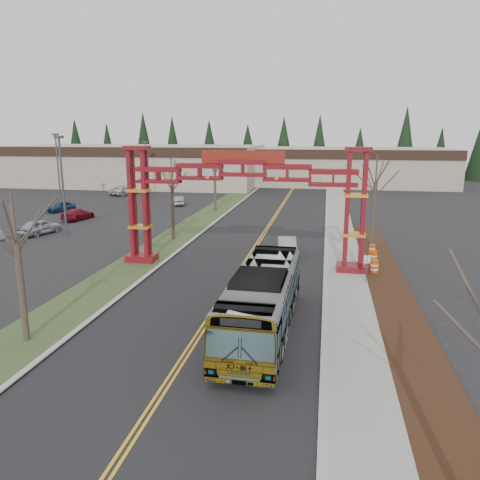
% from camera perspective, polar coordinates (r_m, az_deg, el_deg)
% --- Properties ---
extents(ground, '(200.00, 200.00, 0.00)m').
position_cam_1_polar(ground, '(19.10, -9.74, -18.19)').
color(ground, black).
rests_on(ground, ground).
extents(road, '(12.00, 110.00, 0.02)m').
position_cam_1_polar(road, '(41.88, 2.01, -0.65)').
color(road, black).
rests_on(road, ground).
extents(lane_line_left, '(0.12, 100.00, 0.01)m').
position_cam_1_polar(lane_line_left, '(41.89, 1.85, -0.62)').
color(lane_line_left, gold).
rests_on(lane_line_left, road).
extents(lane_line_right, '(0.12, 100.00, 0.01)m').
position_cam_1_polar(lane_line_right, '(41.86, 2.17, -0.64)').
color(lane_line_right, gold).
rests_on(lane_line_right, road).
extents(curb_right, '(0.30, 110.00, 0.15)m').
position_cam_1_polar(curb_right, '(41.44, 10.45, -0.91)').
color(curb_right, '#A8A8A3').
rests_on(curb_right, ground).
extents(sidewalk_right, '(2.60, 110.00, 0.14)m').
position_cam_1_polar(sidewalk_right, '(41.47, 12.46, -0.99)').
color(sidewalk_right, gray).
rests_on(sidewalk_right, ground).
extents(landscape_strip, '(2.60, 50.00, 0.12)m').
position_cam_1_polar(landscape_strip, '(27.42, 18.89, -8.65)').
color(landscape_strip, black).
rests_on(landscape_strip, ground).
extents(grass_median, '(4.00, 110.00, 0.08)m').
position_cam_1_polar(grass_median, '(43.73, -8.41, -0.16)').
color(grass_median, '#2F4221').
rests_on(grass_median, ground).
extents(curb_left, '(0.30, 110.00, 0.15)m').
position_cam_1_polar(curb_left, '(43.17, -6.09, -0.22)').
color(curb_left, '#A8A8A3').
rests_on(curb_left, ground).
extents(gateway_arch, '(18.20, 1.60, 8.90)m').
position_cam_1_polar(gateway_arch, '(34.02, 0.34, 6.44)').
color(gateway_arch, '#5E0C0C').
rests_on(gateway_arch, ground).
extents(retail_building_west, '(46.00, 22.30, 7.50)m').
position_cam_1_polar(retail_building_west, '(94.55, -12.06, 8.93)').
color(retail_building_west, tan).
rests_on(retail_building_west, ground).
extents(retail_building_east, '(38.00, 20.30, 7.00)m').
position_cam_1_polar(retail_building_east, '(95.53, 13.03, 8.77)').
color(retail_building_east, tan).
rests_on(retail_building_east, ground).
extents(conifer_treeline, '(116.10, 5.60, 13.00)m').
position_cam_1_polar(conifer_treeline, '(107.48, 7.56, 11.00)').
color(conifer_treeline, black).
rests_on(conifer_treeline, ground).
extents(transit_bus, '(3.00, 12.02, 3.34)m').
position_cam_1_polar(transit_bus, '(23.55, 2.79, -7.33)').
color(transit_bus, '#B6B9BE').
rests_on(transit_bus, ground).
extents(silver_sedan, '(2.05, 4.40, 1.40)m').
position_cam_1_polar(silver_sedan, '(38.78, 5.75, -0.76)').
color(silver_sedan, '#A5A8AD').
rests_on(silver_sedan, ground).
extents(parked_car_near_a, '(2.77, 4.71, 1.50)m').
position_cam_1_polar(parked_car_near_a, '(50.45, -23.22, 1.49)').
color(parked_car_near_a, '#AEAEB6').
rests_on(parked_car_near_a, ground).
extents(parked_car_mid_a, '(2.57, 4.74, 1.30)m').
position_cam_1_polar(parked_car_mid_a, '(57.37, -19.16, 2.98)').
color(parked_car_mid_a, maroon).
rests_on(parked_car_mid_a, ground).
extents(parked_car_mid_b, '(2.86, 4.07, 1.29)m').
position_cam_1_polar(parked_car_mid_b, '(64.19, -21.01, 3.82)').
color(parked_car_mid_b, navy).
rests_on(parked_car_mid_b, ground).
extents(parked_car_far_a, '(2.47, 3.98, 1.24)m').
position_cam_1_polar(parked_car_far_a, '(66.11, -7.47, 4.78)').
color(parked_car_far_a, gray).
rests_on(parked_car_far_a, ground).
extents(parked_car_far_b, '(4.18, 5.99, 1.52)m').
position_cam_1_polar(parked_car_far_b, '(78.98, -13.84, 5.93)').
color(parked_car_far_b, silver).
rests_on(parked_car_far_b, ground).
extents(bare_tree_median_near, '(3.19, 3.19, 7.11)m').
position_cam_1_polar(bare_tree_median_near, '(23.84, -25.63, -0.09)').
color(bare_tree_median_near, '#382D26').
rests_on(bare_tree_median_near, ground).
extents(bare_tree_median_mid, '(3.12, 3.12, 7.65)m').
position_cam_1_polar(bare_tree_median_mid, '(43.60, -8.31, 7.15)').
color(bare_tree_median_mid, '#382D26').
rests_on(bare_tree_median_mid, ground).
extents(bare_tree_median_far, '(3.07, 3.07, 7.83)m').
position_cam_1_polar(bare_tree_median_far, '(59.76, -3.10, 8.98)').
color(bare_tree_median_far, '#382D26').
rests_on(bare_tree_median_far, ground).
extents(bare_tree_right_far, '(3.50, 3.50, 8.13)m').
position_cam_1_polar(bare_tree_right_far, '(40.96, 16.21, 6.74)').
color(bare_tree_right_far, '#382D26').
rests_on(bare_tree_right_far, ground).
extents(light_pole_near, '(0.83, 0.42, 9.59)m').
position_cam_1_polar(light_pole_near, '(48.78, -20.86, 7.04)').
color(light_pole_near, '#3F3F44').
rests_on(light_pole_near, ground).
extents(light_pole_mid, '(0.85, 0.42, 9.80)m').
position_cam_1_polar(light_pole_mid, '(70.94, -21.34, 8.67)').
color(light_pole_mid, '#3F3F44').
rests_on(light_pole_mid, ground).
extents(light_pole_far, '(0.75, 0.37, 8.61)m').
position_cam_1_polar(light_pole_far, '(77.39, -11.39, 9.05)').
color(light_pole_far, '#3F3F44').
rests_on(light_pole_far, ground).
extents(street_sign, '(0.44, 0.19, 1.99)m').
position_cam_1_polar(street_sign, '(31.92, 15.20, -2.79)').
color(street_sign, '#3F3F44').
rests_on(street_sign, ground).
extents(barrel_south, '(0.57, 0.57, 1.05)m').
position_cam_1_polar(barrel_south, '(34.63, 16.06, -3.18)').
color(barrel_south, '#D34C0B').
rests_on(barrel_south, ground).
extents(barrel_mid, '(0.60, 0.60, 1.11)m').
position_cam_1_polar(barrel_mid, '(36.96, 15.92, -2.11)').
color(barrel_mid, '#D34C0B').
rests_on(barrel_mid, ground).
extents(barrel_north, '(0.51, 0.51, 0.94)m').
position_cam_1_polar(barrel_north, '(39.78, 15.81, -1.19)').
color(barrel_north, '#D34C0B').
rests_on(barrel_north, ground).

